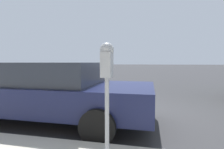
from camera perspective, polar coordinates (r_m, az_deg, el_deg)
The scene contains 3 objects.
ground_plane at distance 5.04m, azimuth 4.29°, elevation -12.33°, with size 220.00×220.00×0.00m, color #333335.
parking_meter at distance 2.36m, azimuth -1.66°, elevation 1.62°, with size 0.21×0.19×1.54m.
car_navy at distance 4.51m, azimuth -20.66°, elevation -4.68°, with size 2.14×4.94×1.41m.
Camera 1 is at (-4.79, -0.65, 1.42)m, focal length 28.00 mm.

